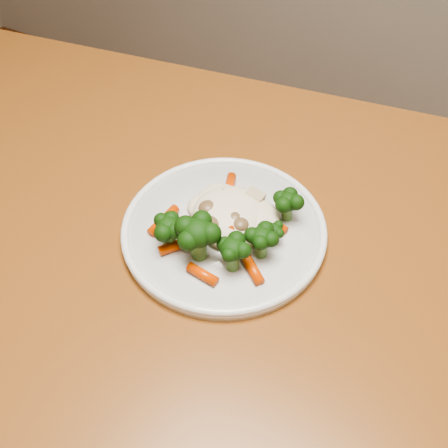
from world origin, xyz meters
The scene contains 3 objects.
dining_table centered at (0.14, 0.28, 0.64)m, with size 1.20×0.89×0.75m.
plate centered at (0.22, 0.33, 0.76)m, with size 0.25×0.25×0.01m, color silver.
meal centered at (0.23, 0.32, 0.78)m, with size 0.16×0.17×0.05m.
Camera 1 is at (0.43, -0.07, 1.28)m, focal length 45.00 mm.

